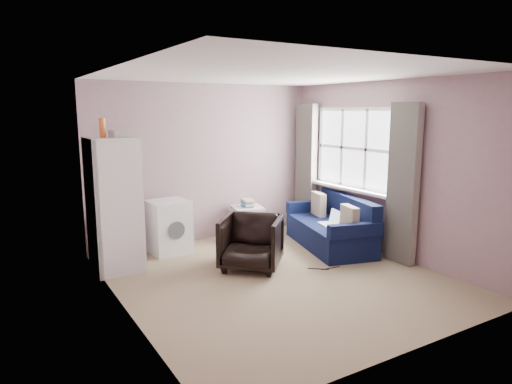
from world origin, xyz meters
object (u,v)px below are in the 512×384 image
washing_machine (168,225)px  side_table (247,220)px  fridge (114,204)px  sofa (333,228)px  armchair (251,240)px

washing_machine → side_table: (1.38, 0.06, -0.10)m
fridge → side_table: bearing=10.7°
fridge → sofa: bearing=-12.3°
washing_machine → side_table: size_ratio=1.20×
armchair → fridge: size_ratio=0.39×
fridge → sofa: 3.25m
washing_machine → fridge: bearing=-159.5°
washing_machine → side_table: bearing=-1.1°
fridge → sofa: fridge is taller
armchair → side_table: size_ratio=1.20×
armchair → sofa: 1.60m
side_table → sofa: bearing=-50.7°
armchair → sofa: size_ratio=0.41×
side_table → sofa: (0.90, -1.09, -0.02)m
armchair → side_table: 1.47m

